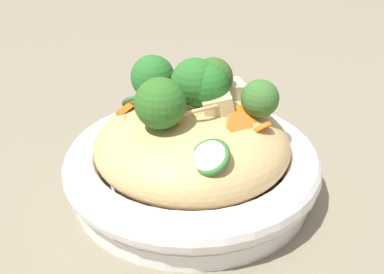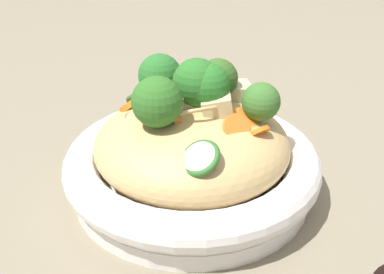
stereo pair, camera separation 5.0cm
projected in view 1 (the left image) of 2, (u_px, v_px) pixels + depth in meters
The scene contains 7 objects.
ground_plane at pixel (192, 189), 0.53m from camera, with size 3.00×3.00×0.00m, color #7E735D.
serving_bowl at pixel (192, 167), 0.52m from camera, with size 0.28×0.28×0.06m.
noodle_heap at pixel (192, 143), 0.50m from camera, with size 0.21×0.21×0.10m.
broccoli_florets at pixel (191, 88), 0.49m from camera, with size 0.16×0.19×0.08m.
carrot_coins at pixel (196, 117), 0.48m from camera, with size 0.10×0.16×0.04m.
zucchini_slices at pixel (172, 117), 0.49m from camera, with size 0.13×0.18×0.04m.
chicken_chunks at pixel (209, 100), 0.50m from camera, with size 0.13×0.07×0.04m.
Camera 1 is at (-0.31, -0.31, 0.31)m, focal length 43.38 mm.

